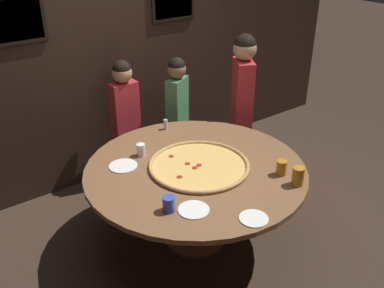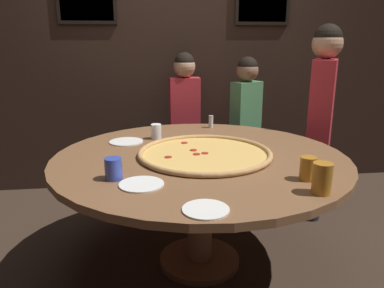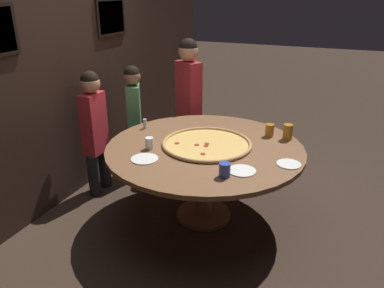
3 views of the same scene
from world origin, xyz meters
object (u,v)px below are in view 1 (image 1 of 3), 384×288
at_px(white_plate_near_front, 123,166).
at_px(diner_far_right, 242,99).
at_px(drink_cup_near_right, 169,204).
at_px(diner_side_right, 125,115).
at_px(drink_cup_front_edge, 141,150).
at_px(dining_table, 195,179).
at_px(white_plate_right_side, 194,210).
at_px(condiment_shaker, 166,124).
at_px(drink_cup_by_shaker, 298,176).
at_px(drink_cup_near_left, 281,168).
at_px(giant_pizza, 199,165).
at_px(diner_side_left, 177,109).
at_px(white_plate_left_side, 254,218).

bearing_deg(white_plate_near_front, diner_far_right, 9.81).
xyz_separation_m(drink_cup_near_right, diner_side_right, (0.53, 1.58, -0.05)).
xyz_separation_m(drink_cup_near_right, drink_cup_front_edge, (0.24, 0.77, -0.00)).
xyz_separation_m(dining_table, diner_side_right, (0.04, 1.23, 0.12)).
height_order(white_plate_right_side, condiment_shaker, condiment_shaker).
bearing_deg(diner_side_right, drink_cup_by_shaker, 100.69).
distance_m(drink_cup_near_left, diner_far_right, 1.25).
height_order(giant_pizza, white_plate_near_front, giant_pizza).
relative_size(drink_cup_near_left, white_plate_near_front, 0.52).
height_order(drink_cup_near_right, drink_cup_near_left, drink_cup_near_left).
height_order(white_plate_near_front, diner_side_left, diner_side_left).
height_order(giant_pizza, white_plate_right_side, giant_pizza).
bearing_deg(drink_cup_by_shaker, drink_cup_near_left, 86.38).
xyz_separation_m(drink_cup_near_right, condiment_shaker, (0.68, 1.07, -0.01)).
bearing_deg(drink_cup_near_right, giant_pizza, 33.30).
bearing_deg(white_plate_near_front, diner_side_right, 60.24).
height_order(condiment_shaker, diner_far_right, diner_far_right).
xyz_separation_m(drink_cup_by_shaker, diner_side_left, (0.12, 1.74, -0.09)).
bearing_deg(drink_cup_by_shaker, white_plate_near_front, 132.22).
distance_m(dining_table, diner_side_left, 1.23).
height_order(diner_far_right, diner_side_right, diner_far_right).
relative_size(dining_table, white_plate_near_front, 7.75).
bearing_deg(drink_cup_by_shaker, drink_cup_front_edge, 123.33).
distance_m(drink_cup_by_shaker, condiment_shaker, 1.40).
relative_size(giant_pizza, drink_cup_near_right, 7.36).
xyz_separation_m(white_plate_right_side, diner_far_right, (1.41, 1.07, 0.13)).
bearing_deg(dining_table, white_plate_near_front, 142.03).
relative_size(dining_table, condiment_shaker, 18.27).
relative_size(drink_cup_front_edge, white_plate_near_front, 0.46).
bearing_deg(white_plate_right_side, condiment_shaker, 64.89).
bearing_deg(condiment_shaker, diner_far_right, -6.76).
height_order(dining_table, white_plate_near_front, white_plate_near_front).
height_order(giant_pizza, drink_cup_by_shaker, drink_cup_by_shaker).
xyz_separation_m(white_plate_near_front, diner_side_left, (1.04, 0.73, -0.02)).
bearing_deg(drink_cup_by_shaker, diner_side_right, 102.55).
bearing_deg(white_plate_right_side, white_plate_near_front, 97.45).
bearing_deg(white_plate_near_front, white_plate_right_side, -82.55).
distance_m(condiment_shaker, diner_side_left, 0.53).
xyz_separation_m(drink_cup_by_shaker, diner_side_right, (-0.42, 1.88, -0.07)).
relative_size(white_plate_left_side, condiment_shaker, 2.03).
xyz_separation_m(white_plate_right_side, condiment_shaker, (0.55, 1.17, 0.05)).
height_order(drink_cup_near_right, white_plate_near_front, drink_cup_near_right).
bearing_deg(dining_table, drink_cup_by_shaker, -54.91).
bearing_deg(white_plate_right_side, diner_side_left, 58.66).
xyz_separation_m(giant_pizza, drink_cup_near_left, (0.44, -0.47, 0.05)).
xyz_separation_m(drink_cup_near_right, diner_side_left, (1.07, 1.43, -0.07)).
xyz_separation_m(dining_table, diner_far_right, (1.06, 0.62, 0.24)).
bearing_deg(dining_table, white_plate_left_side, -96.82).
height_order(drink_cup_near_right, drink_cup_front_edge, drink_cup_near_right).
distance_m(condiment_shaker, diner_side_right, 0.53).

